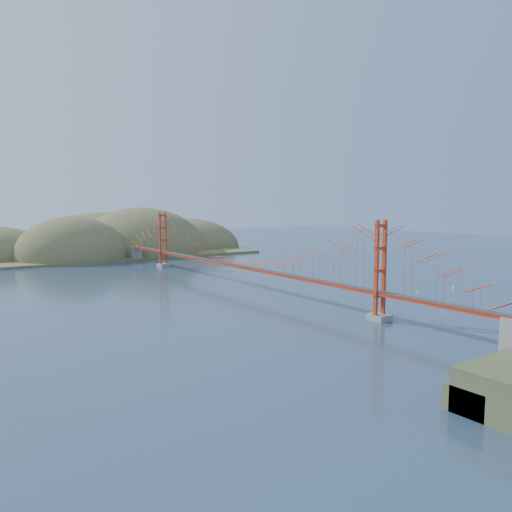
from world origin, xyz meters
TOP-DOWN VIEW (x-y plane):
  - ground at (0.00, 0.00)m, footprint 320.00×320.00m
  - bridge at (0.00, 0.18)m, footprint 2.20×94.40m
  - far_headlands at (2.21, 68.52)m, footprint 84.00×58.00m
  - sailboat_11 at (50.09, -0.62)m, footprint 0.60×0.60m
  - sailboat_16 at (17.77, 2.66)m, footprint 0.53×0.53m
  - sailboat_1 at (33.63, 17.45)m, footprint 0.58×0.58m
  - sailboat_13 at (36.02, -23.36)m, footprint 0.62×0.62m
  - sailboat_2 at (25.73, -22.46)m, footprint 0.55×0.45m
  - sailboat_6 at (25.87, -13.28)m, footprint 0.69×0.69m
  - sailboat_17 at (37.25, 19.90)m, footprint 0.66×0.61m
  - sailboat_14 at (26.00, 5.59)m, footprint 0.51×0.52m
  - sailboat_15 at (25.68, 25.41)m, footprint 0.49×0.56m
  - sailboat_8 at (35.72, 7.38)m, footprint 0.50×0.44m
  - sailboat_7 at (26.98, 14.24)m, footprint 0.56×0.51m
  - sailboat_12 at (19.81, 29.89)m, footprint 0.52×0.46m
  - sailboat_5 at (36.47, -2.71)m, footprint 0.47×0.53m
  - sailboat_3 at (20.47, 16.61)m, footprint 0.70×0.70m
  - sailboat_0 at (18.67, -21.06)m, footprint 0.47×0.52m
  - sailboat_extra_0 at (53.64, 3.51)m, footprint 0.54×0.53m
  - sailboat_extra_1 at (36.40, 30.53)m, footprint 0.50×0.46m

SIDE VIEW (x-z plane):
  - ground at x=0.00m, z-range 0.00..0.00m
  - far_headlands at x=2.21m, z-range -12.50..12.50m
  - sailboat_extra_1 at x=36.40m, z-range -0.15..0.41m
  - sailboat_8 at x=35.72m, z-range -0.15..0.42m
  - sailboat_16 at x=17.77m, z-range -0.15..0.42m
  - sailboat_14 at x=26.00m, z-range -0.15..0.43m
  - sailboat_0 at x=18.67m, z-range -0.16..0.43m
  - sailboat_5 at x=36.47m, z-range -0.16..0.44m
  - sailboat_12 at x=19.81m, z-range -0.16..0.44m
  - sailboat_extra_0 at x=53.64m, z-range -0.16..0.44m
  - sailboat_1 at x=33.63m, z-range -0.16..0.45m
  - sailboat_7 at x=26.98m, z-range -0.17..0.46m
  - sailboat_2 at x=25.73m, z-range -0.17..0.46m
  - sailboat_15 at x=25.68m, z-range -0.17..0.46m
  - sailboat_11 at x=50.09m, z-range -0.18..0.47m
  - sailboat_13 at x=36.02m, z-range -0.18..0.48m
  - sailboat_6 at x=25.87m, z-range -0.21..0.52m
  - sailboat_17 at x=37.25m, z-range -0.21..0.53m
  - sailboat_3 at x=20.47m, z-range -0.21..0.53m
  - bridge at x=0.00m, z-range 1.01..13.01m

